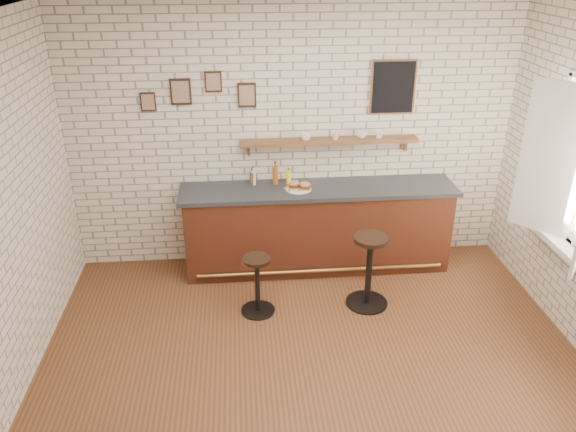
{
  "coord_description": "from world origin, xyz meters",
  "views": [
    {
      "loc": [
        -0.6,
        -4.03,
        3.44
      ],
      "look_at": [
        -0.15,
        0.9,
        1.06
      ],
      "focal_mm": 35.0,
      "sensor_mm": 36.0,
      "label": 1
    }
  ],
  "objects_px": {
    "bar_stool_right": "(369,269)",
    "bitters_bottle_white": "(253,177)",
    "bar_stool_left": "(257,283)",
    "shelf_cup_d": "(379,134)",
    "bar_counter": "(318,228)",
    "sandwich_plate": "(298,189)",
    "ciabatta_sandwich": "(300,185)",
    "shelf_cup_c": "(362,135)",
    "bitters_bottle_amber": "(275,175)",
    "condiment_bottle_yellow": "(289,177)",
    "shelf_cup_a": "(306,136)",
    "shelf_cup_b": "(336,136)",
    "bitters_bottle_brown": "(252,178)"
  },
  "relations": [
    {
      "from": "ciabatta_sandwich",
      "to": "bitters_bottle_brown",
      "type": "xyz_separation_m",
      "value": [
        -0.51,
        0.19,
        0.03
      ]
    },
    {
      "from": "ciabatta_sandwich",
      "to": "shelf_cup_c",
      "type": "xyz_separation_m",
      "value": [
        0.72,
        0.24,
        0.48
      ]
    },
    {
      "from": "bitters_bottle_white",
      "to": "shelf_cup_c",
      "type": "height_order",
      "value": "shelf_cup_c"
    },
    {
      "from": "ciabatta_sandwich",
      "to": "bitters_bottle_amber",
      "type": "xyz_separation_m",
      "value": [
        -0.25,
        0.19,
        0.06
      ]
    },
    {
      "from": "shelf_cup_b",
      "to": "ciabatta_sandwich",
      "type": "bearing_deg",
      "value": 144.18
    },
    {
      "from": "bitters_bottle_white",
      "to": "ciabatta_sandwich",
      "type": "bearing_deg",
      "value": -20.59
    },
    {
      "from": "ciabatta_sandwich",
      "to": "shelf_cup_d",
      "type": "bearing_deg",
      "value": 14.61
    },
    {
      "from": "bar_counter",
      "to": "shelf_cup_d",
      "type": "height_order",
      "value": "shelf_cup_d"
    },
    {
      "from": "bar_stool_left",
      "to": "shelf_cup_c",
      "type": "relative_size",
      "value": 5.81
    },
    {
      "from": "bar_counter",
      "to": "bar_stool_right",
      "type": "distance_m",
      "value": 0.94
    },
    {
      "from": "sandwich_plate",
      "to": "shelf_cup_b",
      "type": "height_order",
      "value": "shelf_cup_b"
    },
    {
      "from": "bitters_bottle_amber",
      "to": "condiment_bottle_yellow",
      "type": "xyz_separation_m",
      "value": [
        0.15,
        0.0,
        -0.03
      ]
    },
    {
      "from": "sandwich_plate",
      "to": "shelf_cup_a",
      "type": "height_order",
      "value": "shelf_cup_a"
    },
    {
      "from": "ciabatta_sandwich",
      "to": "bar_stool_right",
      "type": "xyz_separation_m",
      "value": [
        0.64,
        -0.79,
        -0.63
      ]
    },
    {
      "from": "ciabatta_sandwich",
      "to": "bar_stool_left",
      "type": "distance_m",
      "value": 1.21
    },
    {
      "from": "ciabatta_sandwich",
      "to": "sandwich_plate",
      "type": "bearing_deg",
      "value": 180.0
    },
    {
      "from": "ciabatta_sandwich",
      "to": "shelf_cup_c",
      "type": "distance_m",
      "value": 0.9
    },
    {
      "from": "shelf_cup_c",
      "to": "ciabatta_sandwich",
      "type": "bearing_deg",
      "value": 123.3
    },
    {
      "from": "bitters_bottle_amber",
      "to": "shelf_cup_a",
      "type": "height_order",
      "value": "shelf_cup_a"
    },
    {
      "from": "bar_stool_left",
      "to": "shelf_cup_d",
      "type": "bearing_deg",
      "value": 36.53
    },
    {
      "from": "bitters_bottle_white",
      "to": "condiment_bottle_yellow",
      "type": "distance_m",
      "value": 0.4
    },
    {
      "from": "bar_stool_right",
      "to": "bitters_bottle_amber",
      "type": "bearing_deg",
      "value": 132.51
    },
    {
      "from": "bar_stool_left",
      "to": "bitters_bottle_white",
      "type": "bearing_deg",
      "value": 89.1
    },
    {
      "from": "condiment_bottle_yellow",
      "to": "shelf_cup_d",
      "type": "height_order",
      "value": "shelf_cup_d"
    },
    {
      "from": "bitters_bottle_white",
      "to": "bitters_bottle_amber",
      "type": "height_order",
      "value": "bitters_bottle_amber"
    },
    {
      "from": "bitters_bottle_brown",
      "to": "shelf_cup_d",
      "type": "distance_m",
      "value": 1.51
    },
    {
      "from": "shelf_cup_b",
      "to": "shelf_cup_c",
      "type": "relative_size",
      "value": 0.85
    },
    {
      "from": "bar_counter",
      "to": "bar_stool_left",
      "type": "relative_size",
      "value": 4.86
    },
    {
      "from": "bitters_bottle_white",
      "to": "condiment_bottle_yellow",
      "type": "xyz_separation_m",
      "value": [
        0.4,
        0.0,
        -0.01
      ]
    },
    {
      "from": "sandwich_plate",
      "to": "bar_stool_left",
      "type": "bearing_deg",
      "value": -121.51
    },
    {
      "from": "bar_stool_right",
      "to": "bitters_bottle_white",
      "type": "bearing_deg",
      "value": 139.45
    },
    {
      "from": "shelf_cup_c",
      "to": "bitters_bottle_amber",
      "type": "bearing_deg",
      "value": 107.94
    },
    {
      "from": "bar_counter",
      "to": "sandwich_plate",
      "type": "height_order",
      "value": "sandwich_plate"
    },
    {
      "from": "ciabatta_sandwich",
      "to": "bitters_bottle_white",
      "type": "height_order",
      "value": "bitters_bottle_white"
    },
    {
      "from": "bar_counter",
      "to": "bitters_bottle_amber",
      "type": "distance_m",
      "value": 0.79
    },
    {
      "from": "sandwich_plate",
      "to": "bitters_bottle_white",
      "type": "distance_m",
      "value": 0.53
    },
    {
      "from": "bitters_bottle_white",
      "to": "condiment_bottle_yellow",
      "type": "relative_size",
      "value": 1.21
    },
    {
      "from": "bitters_bottle_white",
      "to": "shelf_cup_c",
      "type": "distance_m",
      "value": 1.3
    },
    {
      "from": "bitters_bottle_amber",
      "to": "shelf_cup_c",
      "type": "relative_size",
      "value": 2.43
    },
    {
      "from": "bar_stool_left",
      "to": "bar_stool_right",
      "type": "relative_size",
      "value": 0.8
    },
    {
      "from": "bar_counter",
      "to": "ciabatta_sandwich",
      "type": "bearing_deg",
      "value": -169.84
    },
    {
      "from": "bitters_bottle_brown",
      "to": "condiment_bottle_yellow",
      "type": "xyz_separation_m",
      "value": [
        0.41,
        0.0,
        -0.0
      ]
    },
    {
      "from": "bitters_bottle_amber",
      "to": "bar_stool_left",
      "type": "xyz_separation_m",
      "value": [
        -0.26,
        -1.01,
        -0.78
      ]
    },
    {
      "from": "shelf_cup_b",
      "to": "bar_stool_left",
      "type": "bearing_deg",
      "value": 163.25
    },
    {
      "from": "shelf_cup_d",
      "to": "bar_stool_right",
      "type": "bearing_deg",
      "value": -108.92
    },
    {
      "from": "bar_stool_right",
      "to": "shelf_cup_d",
      "type": "relative_size",
      "value": 8.15
    },
    {
      "from": "ciabatta_sandwich",
      "to": "shelf_cup_c",
      "type": "height_order",
      "value": "shelf_cup_c"
    },
    {
      "from": "bitters_bottle_white",
      "to": "shelf_cup_a",
      "type": "relative_size",
      "value": 1.95
    },
    {
      "from": "shelf_cup_a",
      "to": "bar_counter",
      "type": "bearing_deg",
      "value": -62.58
    },
    {
      "from": "condiment_bottle_yellow",
      "to": "shelf_cup_a",
      "type": "height_order",
      "value": "shelf_cup_a"
    }
  ]
}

